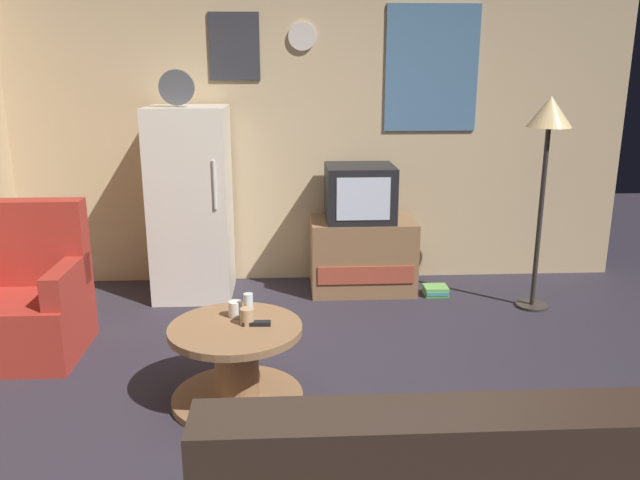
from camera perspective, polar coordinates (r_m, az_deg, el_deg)
The scene contains 13 objects.
ground_plane at distance 3.37m, azimuth 1.87°, elevation -16.52°, with size 12.00×12.00×0.00m, color #2D2833.
wall_with_art at distance 5.33m, azimuth -0.21°, elevation 9.92°, with size 5.20×0.12×2.54m.
fridge at distance 5.06m, azimuth -11.56°, elevation 3.31°, with size 0.60×0.62×1.77m.
tv_stand at distance 5.18m, azimuth 3.84°, elevation -1.35°, with size 0.84×0.53×0.60m.
crt_tv at distance 5.06m, azimuth 3.61°, elevation 4.28°, with size 0.54×0.51×0.44m.
standing_lamp at distance 4.86m, azimuth 19.96°, elevation 9.43°, with size 0.32×0.32×1.59m.
coffee_table at distance 3.52m, azimuth -7.55°, elevation -11.06°, with size 0.72×0.72×0.45m.
wine_glass at distance 3.47m, azimuth -6.49°, elevation -6.02°, with size 0.05×0.05×0.15m, color silver.
mug_ceramic_white at distance 3.53m, azimuth -7.66°, elevation -6.22°, with size 0.08×0.08×0.09m, color silver.
mug_ceramic_tan at distance 3.42m, azimuth -6.60°, elevation -6.89°, with size 0.08×0.08×0.09m, color tan.
remote_control at distance 3.42m, azimuth -5.74°, elevation -7.51°, with size 0.15×0.04×0.02m, color black.
armchair at distance 4.44m, azimuth -24.95°, elevation -5.11°, with size 0.68×0.68×0.96m.
book_stack at distance 5.21m, azimuth 10.41°, elevation -4.51°, with size 0.19×0.18×0.07m.
Camera 1 is at (-0.26, -2.86, 1.78)m, focal length 35.38 mm.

